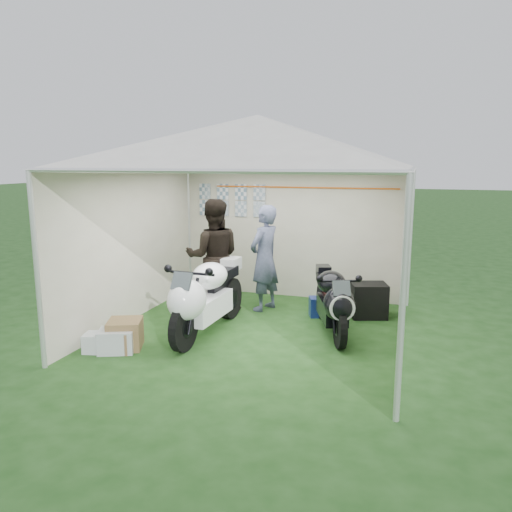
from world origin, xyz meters
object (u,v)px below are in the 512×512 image
object	(u,v)px
canopy_tent	(258,147)
crate_3	(118,340)
paddock_stand	(322,307)
crate_0	(117,341)
person_blue_jacket	(265,258)
motorcycle_black	(333,299)
person_dark_jacket	(213,256)
motorcycle_white	(205,295)
equipment_box	(369,300)
crate_2	(98,343)
crate_1	(125,334)

from	to	relation	value
canopy_tent	crate_3	xyz separation A→B (m)	(-1.47, -1.30, -2.44)
paddock_stand	crate_0	xyz separation A→B (m)	(-2.23, -2.28, -0.00)
crate_3	canopy_tent	bearing A→B (deg)	41.51
paddock_stand	person_blue_jacket	size ratio (longest dim) A/B	0.23
motorcycle_black	person_dark_jacket	size ratio (longest dim) A/B	0.97
person_blue_jacket	motorcycle_black	bearing A→B (deg)	75.80
motorcycle_black	person_blue_jacket	distance (m)	1.55
motorcycle_white	motorcycle_black	distance (m)	1.78
paddock_stand	crate_0	world-z (taller)	paddock_stand
canopy_tent	equipment_box	xyz separation A→B (m)	(1.44, 1.13, -2.31)
equipment_box	crate_2	distance (m)	4.05
motorcycle_white	crate_3	xyz separation A→B (m)	(-0.84, -0.88, -0.44)
motorcycle_black	equipment_box	world-z (taller)	motorcycle_black
motorcycle_white	motorcycle_black	xyz separation A→B (m)	(1.67, 0.60, -0.07)
person_dark_jacket	person_blue_jacket	distance (m)	0.82
person_blue_jacket	equipment_box	distance (m)	1.77
person_blue_jacket	crate_1	xyz separation A→B (m)	(-1.22, -2.20, -0.67)
canopy_tent	paddock_stand	size ratio (longest dim) A/B	14.11
person_dark_jacket	person_blue_jacket	bearing A→B (deg)	-175.28
crate_1	crate_3	distance (m)	0.14
motorcycle_black	person_dark_jacket	distance (m)	2.08
crate_2	crate_3	distance (m)	0.25
canopy_tent	motorcycle_black	xyz separation A→B (m)	(1.03, 0.17, -2.07)
person_blue_jacket	crate_1	bearing A→B (deg)	-9.29
motorcycle_black	motorcycle_white	bearing A→B (deg)	179.86
person_blue_jacket	equipment_box	world-z (taller)	person_blue_jacket
equipment_box	crate_2	xyz separation A→B (m)	(-3.15, -2.54, -0.15)
motorcycle_black	equipment_box	bearing A→B (deg)	47.30
motorcycle_white	crate_2	xyz separation A→B (m)	(-1.07, -0.98, -0.46)
crate_3	person_blue_jacket	bearing A→B (deg)	61.51
person_dark_jacket	crate_1	size ratio (longest dim) A/B	4.35
person_dark_jacket	crate_1	bearing A→B (deg)	52.78
canopy_tent	crate_3	distance (m)	3.13
crate_2	crate_3	size ratio (longest dim) A/B	0.79
motorcycle_white	crate_3	world-z (taller)	motorcycle_white
motorcycle_white	person_blue_jacket	distance (m)	1.53
motorcycle_white	crate_3	distance (m)	1.29
equipment_box	crate_2	size ratio (longest dim) A/B	1.64
crate_1	crate_2	bearing A→B (deg)	-139.93
motorcycle_white	equipment_box	world-z (taller)	motorcycle_white
canopy_tent	motorcycle_white	bearing A→B (deg)	-146.05
crate_0	equipment_box	bearing A→B (deg)	40.19
crate_0	paddock_stand	bearing A→B (deg)	45.70
equipment_box	crate_0	distance (m)	3.82
canopy_tent	person_blue_jacket	xyz separation A→B (m)	(-0.22, 1.01, -1.72)
person_dark_jacket	motorcycle_white	bearing A→B (deg)	84.24
canopy_tent	crate_0	bearing A→B (deg)	-137.89
equipment_box	paddock_stand	bearing A→B (deg)	-165.25
motorcycle_white	crate_2	distance (m)	1.52
paddock_stand	equipment_box	distance (m)	0.72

